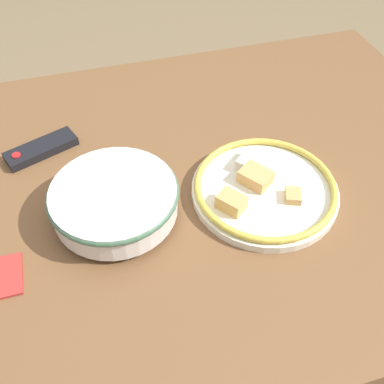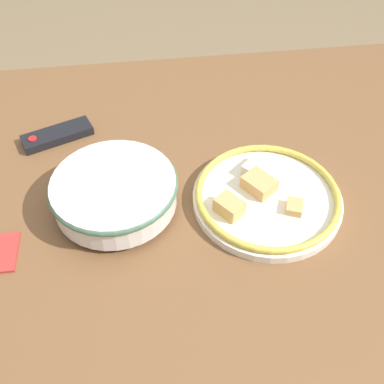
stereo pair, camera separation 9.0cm
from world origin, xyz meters
The scene contains 5 objects.
ground_plane centered at (0.00, 0.00, 0.00)m, with size 8.00×8.00×0.00m, color #7F6B4C.
dining_table centered at (0.00, 0.00, 0.64)m, with size 1.31×0.99×0.72m.
noodle_bowl centered at (-0.20, -0.06, 0.76)m, with size 0.26×0.26×0.07m.
food_plate centered at (0.10, -0.09, 0.74)m, with size 0.31×0.31×0.05m.
tv_remote centered at (-0.34, 0.17, 0.73)m, with size 0.17×0.11×0.02m.
Camera 1 is at (-0.22, -0.66, 1.42)m, focal length 42.00 mm.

